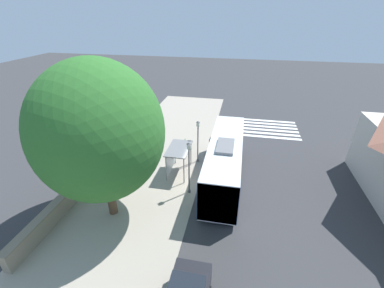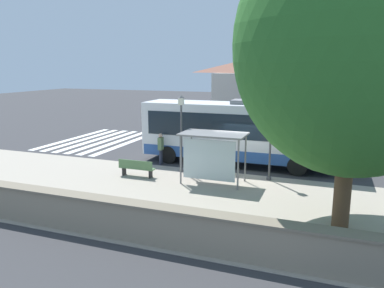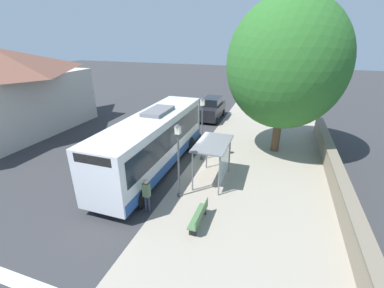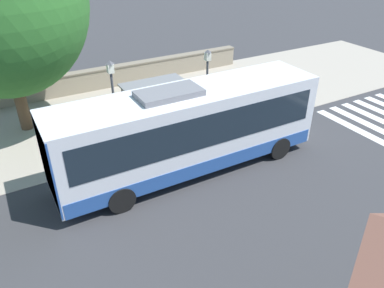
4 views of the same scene
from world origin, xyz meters
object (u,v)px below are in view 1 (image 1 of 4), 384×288
at_px(bus_shelter, 177,152).
at_px(pedestrian, 211,144).
at_px(bench, 184,146).
at_px(shade_tree, 99,132).
at_px(street_lamp_near, 198,138).
at_px(bus, 225,160).
at_px(street_lamp_far, 189,164).

height_order(bus_shelter, pedestrian, bus_shelter).
height_order(bench, shade_tree, shade_tree).
height_order(bus_shelter, bench, bus_shelter).
bearing_deg(shade_tree, bus_shelter, 60.85).
bearing_deg(street_lamp_near, bus, -42.98).
xyz_separation_m(bus, shade_tree, (-7.07, -5.30, 4.21)).
relative_size(bench, shade_tree, 0.18).
bearing_deg(pedestrian, street_lamp_far, -97.56).
relative_size(pedestrian, shade_tree, 0.17).
distance_m(bus_shelter, pedestrian, 4.53).
relative_size(bus_shelter, bench, 1.62).
height_order(pedestrian, shade_tree, shade_tree).
distance_m(bus_shelter, street_lamp_near, 2.54).
distance_m(bus_shelter, street_lamp_far, 2.91).
bearing_deg(bus, bus_shelter, 175.64).
bearing_deg(street_lamp_far, street_lamp_near, 91.96).
xyz_separation_m(bus_shelter, pedestrian, (2.33, 3.76, -0.94)).
relative_size(bus, street_lamp_near, 2.69).
xyz_separation_m(bus_shelter, bench, (-0.29, 3.87, -1.52)).
bearing_deg(street_lamp_far, shade_tree, -145.55).
bearing_deg(bus_shelter, shade_tree, -119.15).
distance_m(bus, street_lamp_far, 3.30).
distance_m(pedestrian, bench, 2.69).
relative_size(bus_shelter, street_lamp_near, 0.76).
bearing_deg(bus_shelter, bus, -4.36).
bearing_deg(street_lamp_near, shade_tree, -120.14).
xyz_separation_m(bus, pedestrian, (-1.61, 4.07, -0.83)).
height_order(bus, shade_tree, shade_tree).
bearing_deg(bench, bus_shelter, -85.76).
bearing_deg(pedestrian, shade_tree, -120.23).
height_order(pedestrian, bench, pedestrian).
relative_size(street_lamp_near, street_lamp_far, 0.94).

